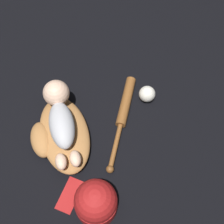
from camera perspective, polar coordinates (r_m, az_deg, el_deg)
ground_plane at (r=1.34m, az=-5.89°, el=-5.08°), size 6.00×6.00×0.00m
baseball_glove at (r=1.32m, az=-9.36°, el=-4.13°), size 0.38×0.26×0.07m
baby_figure at (r=1.27m, az=-9.49°, el=-0.45°), size 0.38×0.14×0.11m
baseball_bat at (r=1.38m, az=2.19°, el=0.30°), size 0.41×0.27×0.04m
baseball at (r=1.41m, az=6.43°, el=3.29°), size 0.07×0.07×0.07m
baseball_cap at (r=1.18m, az=-3.04°, el=-16.09°), size 0.23×0.23×0.16m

